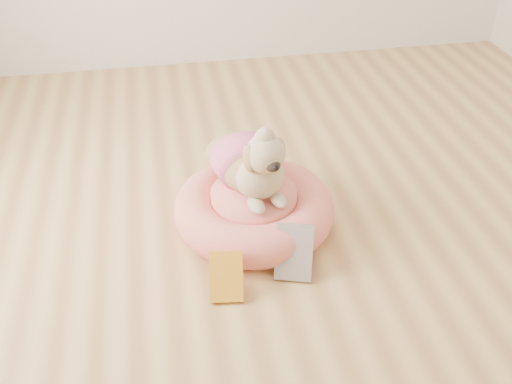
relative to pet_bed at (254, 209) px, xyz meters
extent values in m
plane|color=#AD7948|center=(0.18, -0.39, -0.09)|extent=(4.50, 4.50, 0.00)
cylinder|color=#E8665B|center=(0.00, 0.00, -0.03)|extent=(0.51, 0.51, 0.11)
torus|color=#E8665B|center=(0.00, 0.00, 0.00)|extent=(0.70, 0.70, 0.18)
cylinder|color=#E8665B|center=(0.00, 0.00, 0.05)|extent=(0.37, 0.37, 0.10)
cube|color=yellow|center=(-0.18, -0.39, 0.00)|extent=(0.14, 0.15, 0.17)
cube|color=white|center=(0.10, -0.32, 0.02)|extent=(0.18, 0.17, 0.20)
camera|label=1|loc=(-0.36, -1.94, 1.51)|focal=40.00mm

